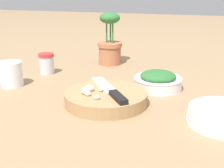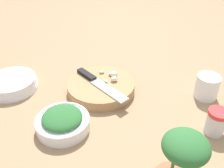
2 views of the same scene
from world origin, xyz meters
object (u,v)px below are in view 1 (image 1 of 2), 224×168
Objects in this scene: chef_knife at (110,91)px; spice_jar at (47,63)px; garlic_cloves at (89,91)px; herb_bowl at (158,80)px; coffee_mug at (10,74)px; potted_herb at (110,43)px; plate_stack at (224,116)px; cutting_board at (106,98)px.

spice_jar is (-0.31, 0.22, -0.00)m from chef_knife.
herb_bowl reaches higher than garlic_cloves.
chef_knife is at bearing -35.20° from spice_jar.
coffee_mug is (-0.30, 0.09, -0.00)m from garlic_cloves.
coffee_mug is (-0.04, -0.16, 0.00)m from spice_jar.
herb_bowl is at bearing -7.09° from spice_jar.
herb_bowl is 0.35m from potted_herb.
coffee_mug reaches higher than herb_bowl.
spice_jar is 0.36× the size of potted_herb.
coffee_mug is (-0.46, -0.11, 0.01)m from herb_bowl.
herb_bowl is 0.88× the size of plate_stack.
chef_knife is (0.01, 0.00, 0.02)m from cutting_board.
garlic_cloves is 0.50× the size of herb_bowl.
spice_jar is at bearing 156.28° from plate_stack.
garlic_cloves reaches higher than plate_stack.
potted_herb is (0.18, 0.20, 0.05)m from spice_jar.
coffee_mug is 0.43m from potted_herb.
coffee_mug is (-0.35, 0.06, 0.00)m from chef_knife.
spice_jar is (-0.42, 0.05, 0.01)m from herb_bowl.
spice_jar is at bearing 136.43° from garlic_cloves.
potted_herb is (-0.12, 0.43, 0.07)m from cutting_board.
cutting_board is at bearing -74.11° from potted_herb.
garlic_cloves is (-0.05, -0.03, 0.00)m from chef_knife.
garlic_cloves is 0.36m from spice_jar.
potted_herb reaches higher than cutting_board.
spice_jar is at bearing -131.38° from potted_herb.
potted_herb is (0.22, 0.37, 0.05)m from coffee_mug.
spice_jar is (-0.30, 0.22, 0.02)m from cutting_board.
coffee_mug is at bearing 164.27° from garlic_cloves.
plate_stack reaches higher than cutting_board.
garlic_cloves is 0.35m from plate_stack.
chef_knife is at bearing -121.81° from herb_bowl.
cutting_board is at bearing 32.62° from garlic_cloves.
herb_bowl is 2.02× the size of spice_jar.
plate_stack is (0.34, -0.02, -0.02)m from garlic_cloves.
spice_jar is at bearing 108.43° from chef_knife.
coffee_mug is at bearing 169.94° from cutting_board.
potted_herb reaches higher than herb_bowl.
garlic_cloves is 0.37× the size of potted_herb.
potted_herb reaches higher than chef_knife.
potted_herb reaches higher than garlic_cloves.
chef_knife is at bearing -9.11° from coffee_mug.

